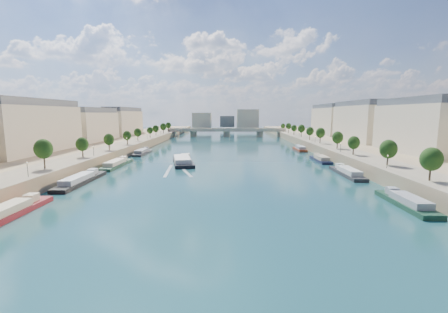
{
  "coord_description": "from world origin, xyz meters",
  "views": [
    {
      "loc": [
        2.44,
        -49.21,
        22.34
      ],
      "look_at": [
        0.39,
        70.54,
        5.0
      ],
      "focal_mm": 24.0,
      "sensor_mm": 36.0,
      "label": 1
    }
  ],
  "objects": [
    {
      "name": "lamps_right",
      "position": [
        52.5,
        105.0,
        7.78
      ],
      "size": [
        0.36,
        200.36,
        4.28
      ],
      "color": "black",
      "rests_on": "ground"
    },
    {
      "name": "pave_left",
      "position": [
        -57.0,
        100.0,
        5.05
      ],
      "size": [
        14.0,
        520.0,
        0.1
      ],
      "primitive_type": "cube",
      "color": "gray",
      "rests_on": "quay_left"
    },
    {
      "name": "buildings_left",
      "position": [
        -85.0,
        112.0,
        16.45
      ],
      "size": [
        16.0,
        226.0,
        23.2
      ],
      "color": "beige",
      "rests_on": "ground"
    },
    {
      "name": "quay_left",
      "position": [
        -72.0,
        100.0,
        2.5
      ],
      "size": [
        44.0,
        520.0,
        5.0
      ],
      "primitive_type": "cube",
      "color": "#9E8460",
      "rests_on": "ground"
    },
    {
      "name": "pave_right",
      "position": [
        57.0,
        100.0,
        5.05
      ],
      "size": [
        14.0,
        520.0,
        0.1
      ],
      "primitive_type": "cube",
      "color": "gray",
      "rests_on": "quay_right"
    },
    {
      "name": "buildings_right",
      "position": [
        85.0,
        112.0,
        16.45
      ],
      "size": [
        16.0,
        226.0,
        23.2
      ],
      "color": "beige",
      "rests_on": "ground"
    },
    {
      "name": "tour_barge",
      "position": [
        -18.29,
        82.88,
        1.08
      ],
      "size": [
        14.03,
        29.48,
        3.85
      ],
      "rotation": [
        0.0,
        0.0,
        0.22
      ],
      "color": "black",
      "rests_on": "ground"
    },
    {
      "name": "bridge",
      "position": [
        0.0,
        239.61,
        5.08
      ],
      "size": [
        112.0,
        12.0,
        8.15
      ],
      "color": "#C1B79E",
      "rests_on": "ground"
    },
    {
      "name": "wake",
      "position": [
        -18.29,
        66.29,
        0.02
      ],
      "size": [
        13.11,
        26.0,
        0.04
      ],
      "color": "silver",
      "rests_on": "ground"
    },
    {
      "name": "lamps_left",
      "position": [
        -52.5,
        90.0,
        7.78
      ],
      "size": [
        0.36,
        200.36,
        4.28
      ],
      "color": "black",
      "rests_on": "ground"
    },
    {
      "name": "moored_barges_right",
      "position": [
        45.5,
        73.29,
        0.84
      ],
      "size": [
        5.0,
        129.96,
        3.6
      ],
      "color": "#173B29",
      "rests_on": "ground"
    },
    {
      "name": "ground",
      "position": [
        0.0,
        100.0,
        0.0
      ],
      "size": [
        700.0,
        700.0,
        0.0
      ],
      "primitive_type": "plane",
      "color": "#0B2634",
      "rests_on": "ground"
    },
    {
      "name": "skyline",
      "position": [
        3.19,
        319.52,
        14.66
      ],
      "size": [
        79.0,
        42.0,
        22.0
      ],
      "color": "beige",
      "rests_on": "ground"
    },
    {
      "name": "moored_barges_left",
      "position": [
        -45.5,
        47.18,
        0.84
      ],
      "size": [
        5.0,
        155.26,
        3.6
      ],
      "color": "#161E31",
      "rests_on": "ground"
    },
    {
      "name": "quay_right",
      "position": [
        72.0,
        100.0,
        2.5
      ],
      "size": [
        44.0,
        520.0,
        5.0
      ],
      "primitive_type": "cube",
      "color": "#9E8460",
      "rests_on": "ground"
    },
    {
      "name": "trees_left",
      "position": [
        -55.0,
        102.0,
        10.48
      ],
      "size": [
        4.8,
        268.8,
        8.26
      ],
      "color": "#382B1E",
      "rests_on": "ground"
    },
    {
      "name": "trees_right",
      "position": [
        55.0,
        110.0,
        10.48
      ],
      "size": [
        4.8,
        268.8,
        8.26
      ],
      "color": "#382B1E",
      "rests_on": "ground"
    }
  ]
}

